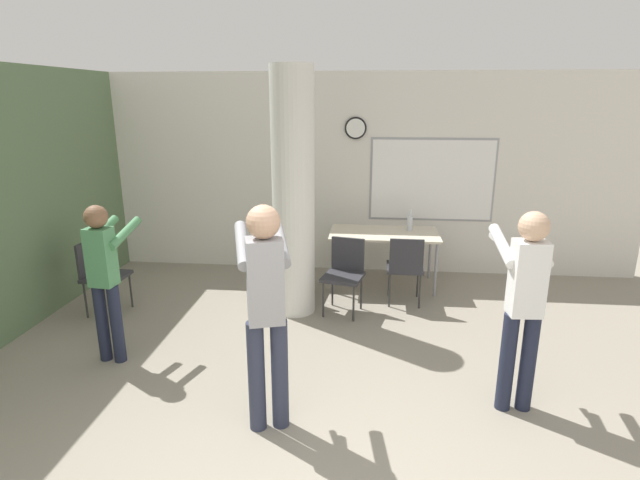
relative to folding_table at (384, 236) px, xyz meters
name	(u,v)px	position (x,y,z in m)	size (l,w,h in m)	color
wall_back	(354,174)	(-0.43, 0.68, 0.71)	(8.00, 0.15, 2.80)	silver
support_pillar	(293,195)	(-1.06, -0.93, 0.71)	(0.48, 0.48, 2.80)	silver
folding_table	(384,236)	(0.00, 0.00, 0.00)	(1.42, 0.78, 0.74)	beige
bottle_on_table	(410,223)	(0.34, 0.14, 0.16)	(0.07, 0.07, 0.28)	silver
chair_table_left	(289,257)	(-1.20, -0.47, -0.18)	(0.48, 0.48, 0.87)	#2D2D33
chair_by_left_wall	(100,271)	(-3.30, -1.21, -0.18)	(0.46, 0.46, 0.87)	#2D2D33
chair_table_right	(405,265)	(0.25, -0.62, -0.18)	(0.45, 0.45, 0.87)	#2D2D33
chair_table_front	(345,270)	(-0.47, -0.89, -0.18)	(0.53, 0.53, 0.87)	#2D2D33
person_watching_back	(105,271)	(-2.64, -2.26, 0.21)	(0.38, 0.58, 1.54)	#1E2338
person_playing_front	(265,301)	(-0.94, -3.10, 0.34)	(0.52, 0.70, 1.75)	#2D3347
person_playing_side	(524,296)	(1.00, -2.67, 0.28)	(0.39, 0.64, 1.66)	#1E2338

